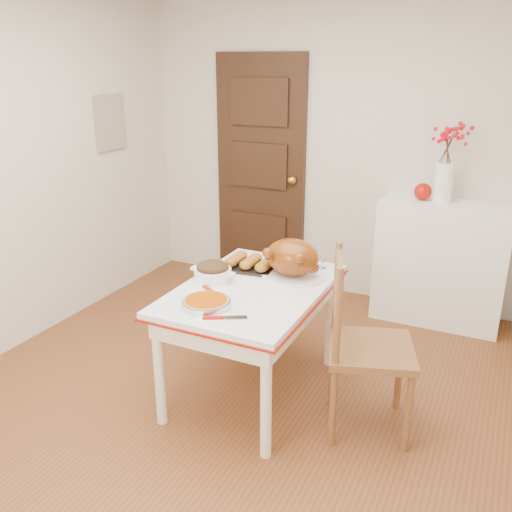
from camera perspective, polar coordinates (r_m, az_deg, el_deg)
The scene contains 17 objects.
floor at distance 3.50m, azimuth -3.08°, elevation -15.11°, with size 3.50×4.00×0.00m, color brown.
wall_back at distance 4.78m, azimuth 8.40°, elevation 10.55°, with size 3.50×0.00×2.50m, color beige.
door_back at distance 5.04m, azimuth 0.49°, elevation 8.69°, with size 0.85×0.06×2.06m, color black.
photo_board at distance 4.88m, azimuth -14.89°, elevation 13.27°, with size 0.03×0.35×0.45m, color #B4AF91.
sideboard at distance 4.57m, azimuth 18.59°, elevation -0.65°, with size 0.97×0.43×0.97m, color white.
kitchen_table at distance 3.44m, azimuth -0.37°, elevation -8.75°, with size 0.82×1.20×0.72m, color white, non-canonical shape.
chair_oak at distance 3.11m, azimuth 11.88°, elevation -9.06°, with size 0.46×0.46×1.04m, color brown, non-canonical shape.
berry_vase at distance 4.37m, azimuth 19.13°, elevation 9.30°, with size 0.32×0.32×0.62m, color white, non-canonical shape.
apple at distance 4.44m, azimuth 16.93°, elevation 6.42°, with size 0.13×0.13×0.13m, color #991105.
turkey_platter at distance 3.37m, azimuth 3.77°, elevation -0.31°, with size 0.39×0.31×0.25m, color #763B0A, non-canonical shape.
pumpkin_pie at distance 3.03m, azimuth -5.19°, elevation -4.73°, with size 0.27×0.27×0.06m, color #A43F00.
stuffing_dish at distance 3.37m, azimuth -4.52°, elevation -1.60°, with size 0.29×0.23×0.11m, color #462D15, non-canonical shape.
rolls_tray at distance 3.54m, azimuth -0.53°, elevation -0.70°, with size 0.31×0.24×0.08m, color #A2591B, non-canonical shape.
pie_server at distance 2.90m, azimuth -3.25°, elevation -6.40°, with size 0.23×0.07×0.01m, color silver, non-canonical shape.
carving_knife at distance 3.19m, azimuth -4.23°, elevation -3.88°, with size 0.26×0.06×0.01m, color silver, non-canonical shape.
drinking_glass at distance 3.61m, azimuth 3.18°, elevation -0.08°, with size 0.07×0.07×0.12m, color white.
shaker_pair at distance 3.59m, azimuth 6.62°, elevation -0.55°, with size 0.08×0.03×0.08m, color white, non-canonical shape.
Camera 1 is at (1.41, -2.50, 2.00)m, focal length 38.52 mm.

